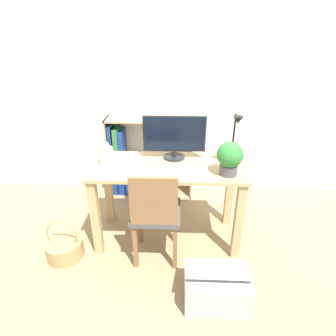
% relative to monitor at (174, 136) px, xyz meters
% --- Properties ---
extents(ground_plane, '(10.00, 10.00, 0.00)m').
position_rel_monitor_xyz_m(ground_plane, '(-0.05, -0.16, -0.97)').
color(ground_plane, '#997F5B').
extents(wall_back, '(8.00, 0.05, 2.60)m').
position_rel_monitor_xyz_m(wall_back, '(-0.05, 0.82, 0.33)').
color(wall_back, silver).
rests_on(wall_back, ground_plane).
extents(desk, '(1.31, 0.59, 0.76)m').
position_rel_monitor_xyz_m(desk, '(-0.05, -0.16, -0.37)').
color(desk, tan).
rests_on(desk, ground_plane).
extents(monitor, '(0.55, 0.19, 0.39)m').
position_rel_monitor_xyz_m(monitor, '(0.00, 0.00, 0.00)').
color(monitor, '#232326').
rests_on(monitor, desk).
extents(keyboard, '(0.40, 0.11, 0.02)m').
position_rel_monitor_xyz_m(keyboard, '(0.00, -0.23, -0.20)').
color(keyboard, silver).
rests_on(keyboard, desk).
extents(vase, '(0.12, 0.12, 0.21)m').
position_rel_monitor_xyz_m(vase, '(-0.58, -0.16, -0.12)').
color(vase, silver).
rests_on(vase, desk).
extents(desk_lamp, '(0.10, 0.19, 0.44)m').
position_rel_monitor_xyz_m(desk_lamp, '(0.50, -0.13, 0.06)').
color(desk_lamp, black).
rests_on(desk_lamp, desk).
extents(potted_plant, '(0.21, 0.21, 0.27)m').
position_rel_monitor_xyz_m(potted_plant, '(0.44, -0.31, -0.06)').
color(potted_plant, '#4C4C51').
rests_on(potted_plant, desk).
extents(chair, '(0.40, 0.40, 0.86)m').
position_rel_monitor_xyz_m(chair, '(-0.14, -0.46, -0.49)').
color(chair, '#4C4C51').
rests_on(chair, ground_plane).
extents(bookshelf, '(0.96, 0.28, 0.93)m').
position_rel_monitor_xyz_m(bookshelf, '(-0.47, 0.64, -0.57)').
color(bookshelf, tan).
rests_on(bookshelf, ground_plane).
extents(basket, '(0.32, 0.32, 0.37)m').
position_rel_monitor_xyz_m(basket, '(-0.94, -0.46, -0.88)').
color(basket, tan).
rests_on(basket, ground_plane).
extents(storage_box, '(0.46, 0.35, 0.32)m').
position_rel_monitor_xyz_m(storage_box, '(0.33, -0.87, -0.84)').
color(storage_box, '#B2B2B7').
rests_on(storage_box, ground_plane).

